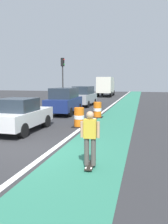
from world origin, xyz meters
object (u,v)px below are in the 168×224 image
object	(u,v)px
parked_sedan_nearest	(20,115)
traffic_barrel_mid	(97,110)
parked_suv_third	(83,96)
traffic_light_corner	(63,73)
skateboarder_on_lane	(90,138)
delivery_truck_down_block	(106,85)
pedestrian_waiting	(73,96)
traffic_barrel_front	(79,118)
pedestrian_crossing	(60,97)
parked_suv_second	(64,101)

from	to	relation	value
parked_sedan_nearest	traffic_barrel_mid	world-z (taller)	parked_sedan_nearest
parked_suv_third	traffic_light_corner	size ratio (longest dim) A/B	0.91
skateboarder_on_lane	delivery_truck_down_block	bearing A→B (deg)	98.26
pedestrian_waiting	traffic_barrel_front	bearing A→B (deg)	-71.31
parked_suv_third	pedestrian_crossing	size ratio (longest dim) A/B	2.88
skateboarder_on_lane	parked_suv_third	xyz separation A→B (m)	(-4.54, 16.50, 0.12)
traffic_light_corner	pedestrian_waiting	xyz separation A→B (m)	(0.64, 1.72, -2.64)
traffic_light_corner	pedestrian_crossing	xyz separation A→B (m)	(0.22, -1.51, -2.64)
parked_suv_second	traffic_barrel_front	world-z (taller)	parked_suv_second
skateboarder_on_lane	traffic_light_corner	distance (m)	19.34
traffic_light_corner	pedestrian_crossing	bearing A→B (deg)	-81.58
parked_suv_third	traffic_light_corner	world-z (taller)	traffic_light_corner
traffic_barrel_mid	pedestrian_crossing	size ratio (longest dim) A/B	0.68
skateboarder_on_lane	traffic_light_corner	world-z (taller)	traffic_light_corner
skateboarder_on_lane	traffic_barrel_front	size ratio (longest dim) A/B	1.55
skateboarder_on_lane	parked_suv_second	world-z (taller)	parked_suv_second
skateboarder_on_lane	traffic_barrel_front	xyz separation A→B (m)	(-1.97, 5.75, -0.38)
parked_suv_second	pedestrian_waiting	distance (m)	9.24
parked_suv_second	pedestrian_crossing	size ratio (longest dim) A/B	2.91
delivery_truck_down_block	parked_suv_third	bearing A→B (deg)	-89.47
parked_suv_third	pedestrian_crossing	xyz separation A→B (m)	(-2.49, -0.26, -0.17)
delivery_truck_down_block	pedestrian_waiting	bearing A→B (deg)	-98.56
traffic_light_corner	pedestrian_waiting	distance (m)	3.21
skateboarder_on_lane	traffic_light_corner	xyz separation A→B (m)	(-7.25, 17.74, 2.59)
parked_suv_third	delivery_truck_down_block	bearing A→B (deg)	90.53
parked_suv_third	delivery_truck_down_block	size ratio (longest dim) A/B	0.60
parked_suv_second	pedestrian_crossing	world-z (taller)	parked_suv_second
parked_sedan_nearest	delivery_truck_down_block	distance (m)	28.34
skateboarder_on_lane	pedestrian_waiting	distance (m)	20.56
parked_sedan_nearest	traffic_barrel_front	distance (m)	3.20
pedestrian_waiting	parked_suv_third	bearing A→B (deg)	-55.08
parked_suv_third	pedestrian_crossing	bearing A→B (deg)	-173.93
skateboarder_on_lane	parked_sedan_nearest	world-z (taller)	parked_sedan_nearest
parked_suv_third	traffic_barrel_mid	xyz separation A→B (m)	(2.90, -7.15, -0.50)
traffic_light_corner	pedestrian_waiting	bearing A→B (deg)	69.65
traffic_barrel_mid	delivery_truck_down_block	bearing A→B (deg)	97.58
parked_suv_second	traffic_barrel_mid	world-z (taller)	parked_suv_second
traffic_light_corner	traffic_barrel_mid	bearing A→B (deg)	-56.22
parked_suv_second	traffic_barrel_front	size ratio (longest dim) A/B	4.29
parked_sedan_nearest	traffic_light_corner	world-z (taller)	traffic_light_corner
parked_sedan_nearest	parked_suv_second	xyz separation A→B (m)	(0.08, 6.54, 0.20)
skateboarder_on_lane	pedestrian_crossing	bearing A→B (deg)	113.39
skateboarder_on_lane	traffic_light_corner	size ratio (longest dim) A/B	0.33
skateboarder_on_lane	pedestrian_waiting	world-z (taller)	skateboarder_on_lane
skateboarder_on_lane	traffic_barrel_mid	world-z (taller)	skateboarder_on_lane
skateboarder_on_lane	traffic_barrel_mid	bearing A→B (deg)	99.92
skateboarder_on_lane	pedestrian_crossing	xyz separation A→B (m)	(-7.02, 16.24, -0.05)
pedestrian_crossing	pedestrian_waiting	distance (m)	3.26
traffic_light_corner	delivery_truck_down_block	bearing A→B (deg)	79.98
parked_suv_third	pedestrian_crossing	distance (m)	2.51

